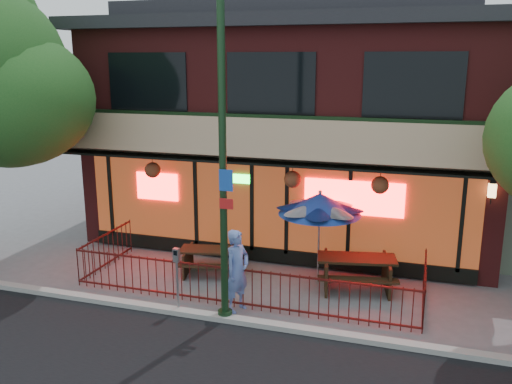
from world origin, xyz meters
TOP-DOWN VIEW (x-y plane):
  - ground at (0.00, 0.00)m, footprint 80.00×80.00m
  - curb at (0.00, -0.50)m, footprint 80.00×0.25m
  - restaurant_building at (0.00, 7.11)m, footprint 12.96×9.49m
  - patio_fence at (0.00, 0.50)m, footprint 8.44×2.62m
  - street_light at (0.00, -0.40)m, footprint 0.43×0.32m
  - picnic_table_left at (-1.28, 1.95)m, footprint 1.85×1.55m
  - picnic_table_right at (2.56, 2.14)m, footprint 2.19×1.83m
  - patio_umbrella at (1.54, 2.40)m, footprint 2.11×2.11m
  - pedestrian at (0.12, 0.10)m, footprint 0.69×0.82m
  - parking_meter_near at (-1.14, -0.40)m, footprint 0.14×0.12m

SIDE VIEW (x-z plane):
  - ground at x=0.00m, z-range 0.00..0.00m
  - curb at x=0.00m, z-range 0.00..0.12m
  - picnic_table_left at x=-1.28m, z-range 0.11..0.80m
  - picnic_table_right at x=2.56m, z-range 0.13..0.96m
  - patio_fence at x=0.00m, z-range 0.13..1.13m
  - pedestrian at x=0.12m, z-range 0.00..1.92m
  - parking_meter_near at x=-1.14m, z-range 0.27..1.80m
  - patio_umbrella at x=1.54m, z-range 0.85..3.26m
  - street_light at x=0.00m, z-range -0.35..6.65m
  - restaurant_building at x=0.00m, z-range 0.10..8.15m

